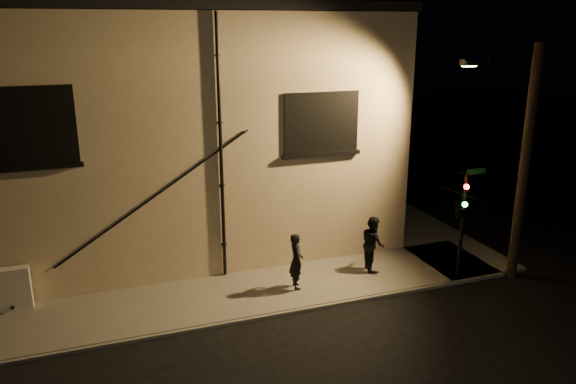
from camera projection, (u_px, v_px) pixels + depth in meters
name	position (u px, v px, depth m)	size (l,w,h in m)	color
ground	(308.00, 310.00, 16.57)	(90.00, 90.00, 0.00)	black
sidewalk	(295.00, 249.00, 20.90)	(21.00, 16.00, 0.12)	slate
building	(156.00, 120.00, 22.42)	(16.20, 12.23, 8.80)	beige
pedestrian_a	(296.00, 261.00, 17.44)	(0.66, 0.43, 1.80)	black
pedestrian_b	(373.00, 243.00, 18.76)	(0.91, 0.71, 1.87)	black
traffic_signal	(461.00, 207.00, 17.70)	(1.29, 2.13, 3.60)	black
streetlamp_pole	(522.00, 160.00, 17.66)	(2.04, 1.40, 7.58)	black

